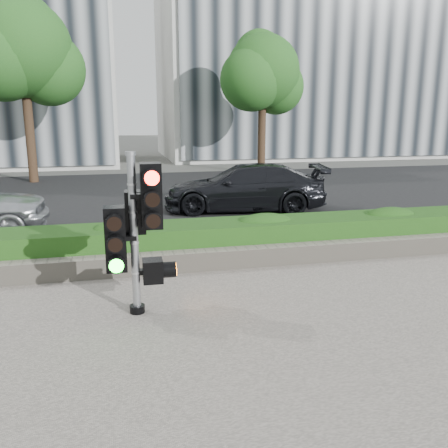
% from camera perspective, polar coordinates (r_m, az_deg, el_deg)
% --- Properties ---
extents(ground, '(120.00, 120.00, 0.00)m').
position_cam_1_polar(ground, '(6.67, -0.73, -10.80)').
color(ground, '#51514C').
rests_on(ground, ground).
extents(sidewalk, '(16.00, 11.00, 0.03)m').
position_cam_1_polar(sidewalk, '(4.57, 6.59, -22.99)').
color(sidewalk, '#9E9389').
rests_on(sidewalk, ground).
extents(road, '(60.00, 13.00, 0.02)m').
position_cam_1_polar(road, '(16.24, -8.33, 3.36)').
color(road, black).
rests_on(road, ground).
extents(curb, '(60.00, 0.25, 0.12)m').
position_cam_1_polar(curb, '(9.58, -4.78, -3.00)').
color(curb, gray).
rests_on(curb, ground).
extents(stone_wall, '(12.00, 0.32, 0.34)m').
position_cam_1_polar(stone_wall, '(8.35, -3.54, -4.39)').
color(stone_wall, gray).
rests_on(stone_wall, sidewalk).
extents(hedge, '(12.00, 1.00, 0.68)m').
position_cam_1_polar(hedge, '(8.92, -4.25, -2.13)').
color(hedge, '#3B7D26').
rests_on(hedge, sidewalk).
extents(building_right, '(18.00, 10.00, 12.00)m').
position_cam_1_polar(building_right, '(33.48, 9.01, 18.53)').
color(building_right, '#B7B7B2').
rests_on(building_right, ground).
extents(tree_left, '(4.61, 4.03, 7.34)m').
position_cam_1_polar(tree_left, '(20.91, -23.11, 18.48)').
color(tree_left, black).
rests_on(tree_left, ground).
extents(tree_right, '(4.10, 3.58, 6.53)m').
position_cam_1_polar(tree_right, '(22.63, 4.61, 17.50)').
color(tree_right, black).
rests_on(tree_right, ground).
extents(traffic_signal, '(0.76, 0.56, 2.21)m').
position_cam_1_polar(traffic_signal, '(6.42, -10.55, -0.23)').
color(traffic_signal, black).
rests_on(traffic_signal, sidewalk).
extents(car_dark, '(4.83, 2.70, 1.32)m').
position_cam_1_polar(car_dark, '(13.50, 2.49, 4.43)').
color(car_dark, black).
rests_on(car_dark, road).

